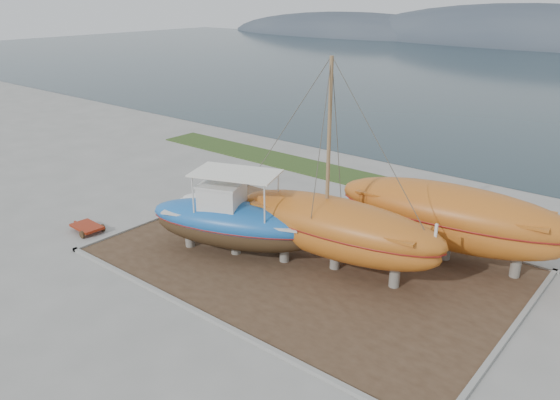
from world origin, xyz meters
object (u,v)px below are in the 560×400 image
Objects in this scene: blue_caique at (235,214)px; white_dinghy at (218,208)px; orange_bare_hull at (449,224)px; red_trailer at (87,229)px; orange_sailboat at (338,170)px.

blue_caique reaches higher than white_dinghy.
orange_bare_hull is (7.81, 5.69, -0.28)m from blue_caique.
white_dinghy is 0.41× the size of orange_bare_hull.
red_trailer is at bearing -142.45° from white_dinghy.
blue_caique is 3.30× the size of red_trailer.
orange_bare_hull is at bearing 15.64° from blue_caique.
red_trailer is (-15.49, -8.68, -1.60)m from orange_bare_hull.
orange_sailboat is (4.40, 1.73, 2.58)m from blue_caique.
white_dinghy is at bearing 54.48° from red_trailer.
blue_caique reaches higher than orange_bare_hull.
red_trailer is (-7.68, -2.99, -1.88)m from blue_caique.
white_dinghy is at bearing -169.50° from orange_bare_hull.
white_dinghy is at bearing 126.52° from blue_caique.
blue_caique reaches higher than red_trailer.
blue_caique is at bearing -163.22° from orange_sailboat.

